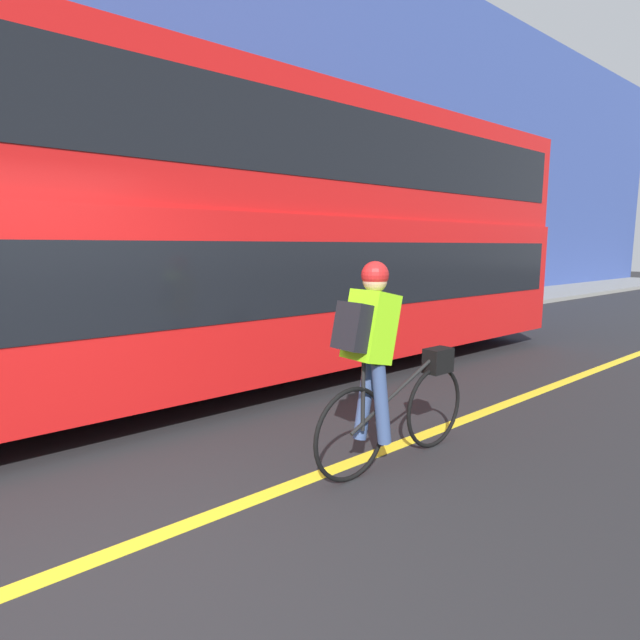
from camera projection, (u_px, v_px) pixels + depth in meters
name	position (u px, v px, depth m)	size (l,w,h in m)	color
ground_plane	(93.00, 573.00, 2.80)	(80.00, 80.00, 0.00)	#232326
road_center_line	(87.00, 562.00, 2.88)	(50.00, 0.14, 0.01)	yellow
bus	(274.00, 228.00, 6.80)	(10.36, 2.59, 3.71)	black
cyclist_on_bike	(382.00, 361.00, 3.99)	(1.79, 0.32, 1.70)	black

